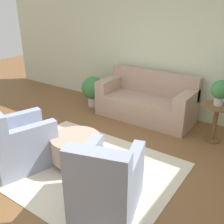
{
  "coord_description": "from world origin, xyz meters",
  "views": [
    {
      "loc": [
        2.24,
        -2.45,
        2.31
      ],
      "look_at": [
        0.15,
        0.55,
        0.75
      ],
      "focal_mm": 42.0,
      "sensor_mm": 36.0,
      "label": 1
    }
  ],
  "objects_px": {
    "armchair_left": "(18,144)",
    "armchair_right": "(106,185)",
    "ottoman_table": "(76,147)",
    "potted_plant_on_side_table": "(220,91)",
    "couch": "(146,102)",
    "side_table": "(216,117)",
    "potted_plant_floor": "(93,89)"
  },
  "relations": [
    {
      "from": "armchair_right",
      "to": "potted_plant_on_side_table",
      "type": "relative_size",
      "value": 2.38
    },
    {
      "from": "armchair_right",
      "to": "armchair_left",
      "type": "bearing_deg",
      "value": 180.0
    },
    {
      "from": "side_table",
      "to": "potted_plant_floor",
      "type": "height_order",
      "value": "potted_plant_floor"
    },
    {
      "from": "armchair_left",
      "to": "potted_plant_on_side_table",
      "type": "bearing_deg",
      "value": 48.71
    },
    {
      "from": "potted_plant_on_side_table",
      "to": "couch",
      "type": "bearing_deg",
      "value": 171.08
    },
    {
      "from": "couch",
      "to": "armchair_right",
      "type": "bearing_deg",
      "value": -71.44
    },
    {
      "from": "couch",
      "to": "ottoman_table",
      "type": "relative_size",
      "value": 2.69
    },
    {
      "from": "ottoman_table",
      "to": "potted_plant_floor",
      "type": "relative_size",
      "value": 1.04
    },
    {
      "from": "couch",
      "to": "armchair_right",
      "type": "xyz_separation_m",
      "value": [
        0.9,
        -2.69,
        0.03
      ]
    },
    {
      "from": "armchair_right",
      "to": "side_table",
      "type": "relative_size",
      "value": 1.53
    },
    {
      "from": "armchair_left",
      "to": "armchair_right",
      "type": "relative_size",
      "value": 1.0
    },
    {
      "from": "armchair_right",
      "to": "potted_plant_floor",
      "type": "bearing_deg",
      "value": 131.11
    },
    {
      "from": "armchair_right",
      "to": "side_table",
      "type": "bearing_deg",
      "value": 77.16
    },
    {
      "from": "side_table",
      "to": "potted_plant_floor",
      "type": "bearing_deg",
      "value": 177.98
    },
    {
      "from": "couch",
      "to": "potted_plant_on_side_table",
      "type": "distance_m",
      "value": 1.59
    },
    {
      "from": "potted_plant_floor",
      "to": "armchair_left",
      "type": "bearing_deg",
      "value": -76.1
    },
    {
      "from": "armchair_left",
      "to": "potted_plant_on_side_table",
      "type": "distance_m",
      "value": 3.32
    },
    {
      "from": "side_table",
      "to": "armchair_right",
      "type": "bearing_deg",
      "value": -102.84
    },
    {
      "from": "side_table",
      "to": "potted_plant_on_side_table",
      "type": "distance_m",
      "value": 0.48
    },
    {
      "from": "couch",
      "to": "side_table",
      "type": "bearing_deg",
      "value": -8.92
    },
    {
      "from": "ottoman_table",
      "to": "potted_plant_on_side_table",
      "type": "distance_m",
      "value": 2.52
    },
    {
      "from": "couch",
      "to": "ottoman_table",
      "type": "distance_m",
      "value": 2.16
    },
    {
      "from": "armchair_right",
      "to": "couch",
      "type": "bearing_deg",
      "value": 108.56
    },
    {
      "from": "ottoman_table",
      "to": "potted_plant_on_side_table",
      "type": "xyz_separation_m",
      "value": [
        1.49,
        1.93,
        0.64
      ]
    },
    {
      "from": "couch",
      "to": "armchair_left",
      "type": "height_order",
      "value": "armchair_left"
    },
    {
      "from": "ottoman_table",
      "to": "side_table",
      "type": "height_order",
      "value": "side_table"
    },
    {
      "from": "armchair_right",
      "to": "ottoman_table",
      "type": "distance_m",
      "value": 1.07
    },
    {
      "from": "couch",
      "to": "potted_plant_on_side_table",
      "type": "bearing_deg",
      "value": -8.92
    },
    {
      "from": "armchair_right",
      "to": "side_table",
      "type": "xyz_separation_m",
      "value": [
        0.56,
        2.46,
        0.08
      ]
    },
    {
      "from": "armchair_left",
      "to": "potted_plant_on_side_table",
      "type": "xyz_separation_m",
      "value": [
        2.16,
        2.46,
        0.56
      ]
    },
    {
      "from": "armchair_right",
      "to": "side_table",
      "type": "distance_m",
      "value": 2.52
    },
    {
      "from": "ottoman_table",
      "to": "couch",
      "type": "bearing_deg",
      "value": 89.21
    }
  ]
}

